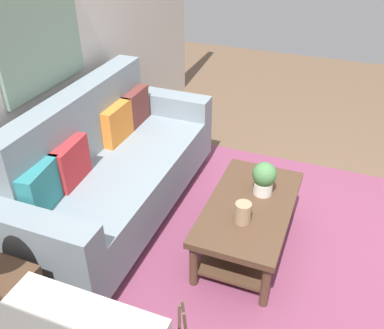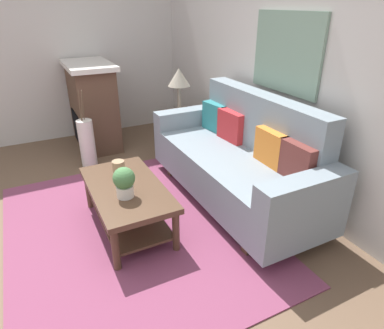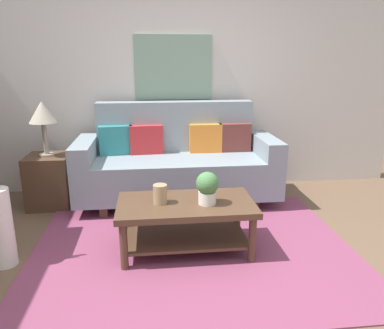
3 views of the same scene
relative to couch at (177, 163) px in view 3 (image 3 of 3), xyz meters
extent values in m
plane|color=brown|center=(0.04, -1.64, -0.43)|extent=(9.44, 9.44, 0.00)
cube|color=silver|center=(0.04, 0.54, 0.92)|extent=(5.44, 0.10, 2.70)
cube|color=#843D5B|center=(0.04, -1.14, -0.42)|extent=(2.65, 2.12, 0.01)
cube|color=gray|center=(0.00, -0.06, -0.11)|extent=(1.75, 0.84, 0.40)
cube|color=gray|center=(0.00, 0.26, 0.37)|extent=(1.75, 0.20, 0.56)
cube|color=gray|center=(-0.97, -0.06, -0.01)|extent=(0.20, 0.84, 0.60)
cube|color=gray|center=(0.97, -0.06, -0.01)|extent=(0.20, 0.84, 0.60)
cube|color=#513826|center=(-0.77, -0.06, -0.37)|extent=(0.08, 0.74, 0.12)
cube|color=#513826|center=(0.77, -0.06, -0.37)|extent=(0.08, 0.74, 0.12)
cube|color=teal|center=(-0.66, 0.13, 0.25)|extent=(0.37, 0.17, 0.32)
cube|color=red|center=(-0.33, 0.13, 0.25)|extent=(0.37, 0.15, 0.32)
cube|color=orange|center=(0.33, 0.13, 0.25)|extent=(0.36, 0.13, 0.32)
cube|color=brown|center=(0.66, 0.13, 0.25)|extent=(0.36, 0.12, 0.32)
cube|color=#513826|center=(-0.02, -1.15, -0.03)|extent=(1.10, 0.60, 0.05)
cube|color=#513826|center=(-0.02, -1.15, -0.31)|extent=(0.98, 0.50, 0.02)
cylinder|color=#513826|center=(-0.51, -1.40, -0.24)|extent=(0.06, 0.06, 0.38)
cylinder|color=#513826|center=(0.47, -1.40, -0.24)|extent=(0.06, 0.06, 0.38)
cylinder|color=#513826|center=(-0.51, -0.90, -0.24)|extent=(0.06, 0.06, 0.38)
cylinder|color=#513826|center=(0.47, -0.90, -0.24)|extent=(0.06, 0.06, 0.38)
cylinder|color=tan|center=(-0.22, -1.15, 0.08)|extent=(0.11, 0.11, 0.15)
cylinder|color=white|center=(0.15, -1.21, 0.05)|extent=(0.14, 0.14, 0.10)
sphere|color=#497F48|center=(0.15, -1.21, 0.17)|extent=(0.18, 0.18, 0.18)
cube|color=#513826|center=(-1.37, 0.00, -0.15)|extent=(0.44, 0.44, 0.56)
cylinder|color=gray|center=(-1.37, 0.00, 0.14)|extent=(0.16, 0.16, 0.02)
cylinder|color=gray|center=(-1.37, 0.00, 0.30)|extent=(0.05, 0.05, 0.35)
cone|color=#B2A893|center=(-1.37, 0.00, 0.59)|extent=(0.28, 0.28, 0.22)
cylinder|color=white|center=(-1.43, -1.22, -0.12)|extent=(0.19, 0.19, 0.62)
cube|color=gray|center=(0.00, 0.47, 1.01)|extent=(0.89, 0.03, 0.72)
camera|label=1|loc=(-2.43, -1.65, 1.92)|focal=39.76mm
camera|label=2|loc=(2.51, -1.79, 1.45)|focal=31.41mm
camera|label=3|loc=(-0.28, -3.92, 1.11)|focal=34.63mm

